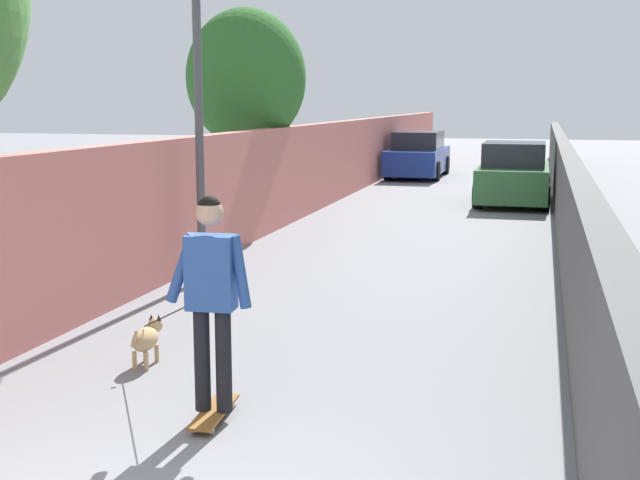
{
  "coord_description": "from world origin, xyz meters",
  "views": [
    {
      "loc": [
        -3.43,
        -2.36,
        2.57
      ],
      "look_at": [
        5.48,
        0.04,
        1.0
      ],
      "focal_mm": 46.12,
      "sensor_mm": 36.0,
      "label": 1
    }
  ],
  "objects_px": {
    "lamp_post": "(198,69)",
    "car_near": "(513,175)",
    "person_skateboarder": "(211,286)",
    "dog": "(147,338)",
    "car_far": "(418,156)",
    "tree_left_mid": "(246,78)",
    "skateboard": "(214,412)"
  },
  "relations": [
    {
      "from": "lamp_post",
      "to": "dog",
      "type": "height_order",
      "value": "lamp_post"
    },
    {
      "from": "tree_left_mid",
      "to": "car_far",
      "type": "bearing_deg",
      "value": -9.69
    },
    {
      "from": "lamp_post",
      "to": "dog",
      "type": "bearing_deg",
      "value": -164.9
    },
    {
      "from": "tree_left_mid",
      "to": "skateboard",
      "type": "height_order",
      "value": "tree_left_mid"
    },
    {
      "from": "lamp_post",
      "to": "car_far",
      "type": "height_order",
      "value": "lamp_post"
    },
    {
      "from": "person_skateboarder",
      "to": "car_far",
      "type": "distance_m",
      "value": 22.05
    },
    {
      "from": "lamp_post",
      "to": "car_far",
      "type": "bearing_deg",
      "value": -2.01
    },
    {
      "from": "car_far",
      "to": "tree_left_mid",
      "type": "bearing_deg",
      "value": 170.31
    },
    {
      "from": "lamp_post",
      "to": "person_skateboarder",
      "type": "distance_m",
      "value": 5.66
    },
    {
      "from": "car_far",
      "to": "skateboard",
      "type": "bearing_deg",
      "value": -175.89
    },
    {
      "from": "lamp_post",
      "to": "car_near",
      "type": "distance_m",
      "value": 11.39
    },
    {
      "from": "lamp_post",
      "to": "car_near",
      "type": "height_order",
      "value": "lamp_post"
    },
    {
      "from": "lamp_post",
      "to": "car_near",
      "type": "relative_size",
      "value": 1.14
    },
    {
      "from": "lamp_post",
      "to": "car_far",
      "type": "xyz_separation_m",
      "value": [
        17.12,
        -0.6,
        -2.28
      ]
    },
    {
      "from": "skateboard",
      "to": "car_far",
      "type": "height_order",
      "value": "car_far"
    },
    {
      "from": "tree_left_mid",
      "to": "person_skateboarder",
      "type": "relative_size",
      "value": 2.55
    },
    {
      "from": "lamp_post",
      "to": "person_skateboarder",
      "type": "height_order",
      "value": "lamp_post"
    },
    {
      "from": "dog",
      "to": "car_near",
      "type": "xyz_separation_m",
      "value": [
        14.15,
        -3.0,
        0.44
      ]
    },
    {
      "from": "lamp_post",
      "to": "person_skateboarder",
      "type": "bearing_deg",
      "value": -155.91
    },
    {
      "from": "skateboard",
      "to": "car_near",
      "type": "relative_size",
      "value": 0.21
    },
    {
      "from": "lamp_post",
      "to": "dog",
      "type": "xyz_separation_m",
      "value": [
        -3.73,
        -1.0,
        -2.72
      ]
    },
    {
      "from": "person_skateboarder",
      "to": "dog",
      "type": "height_order",
      "value": "person_skateboarder"
    },
    {
      "from": "lamp_post",
      "to": "skateboard",
      "type": "xyz_separation_m",
      "value": [
        -4.87,
        -2.18,
        -2.93
      ]
    },
    {
      "from": "skateboard",
      "to": "dog",
      "type": "height_order",
      "value": "dog"
    },
    {
      "from": "dog",
      "to": "car_far",
      "type": "relative_size",
      "value": 0.34
    },
    {
      "from": "car_near",
      "to": "car_far",
      "type": "relative_size",
      "value": 0.89
    },
    {
      "from": "dog",
      "to": "car_near",
      "type": "distance_m",
      "value": 14.47
    },
    {
      "from": "tree_left_mid",
      "to": "dog",
      "type": "height_order",
      "value": "tree_left_mid"
    },
    {
      "from": "lamp_post",
      "to": "car_near",
      "type": "xyz_separation_m",
      "value": [
        10.42,
        -4.0,
        -2.29
      ]
    },
    {
      "from": "tree_left_mid",
      "to": "dog",
      "type": "bearing_deg",
      "value": -165.85
    },
    {
      "from": "person_skateboarder",
      "to": "car_near",
      "type": "height_order",
      "value": "person_skateboarder"
    },
    {
      "from": "person_skateboarder",
      "to": "dog",
      "type": "distance_m",
      "value": 1.84
    }
  ]
}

